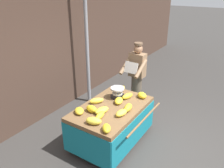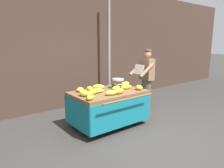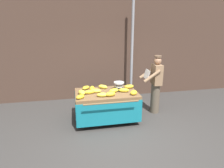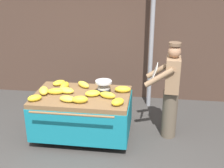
{
  "view_description": "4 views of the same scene",
  "coord_description": "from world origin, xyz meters",
  "px_view_note": "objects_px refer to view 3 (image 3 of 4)",
  "views": [
    {
      "loc": [
        -3.33,
        -1.05,
        2.98
      ],
      "look_at": [
        0.08,
        1.14,
        1.16
      ],
      "focal_mm": 36.29,
      "sensor_mm": 36.0,
      "label": 1
    },
    {
      "loc": [
        -2.91,
        -2.66,
        1.92
      ],
      "look_at": [
        -0.1,
        0.95,
        0.98
      ],
      "focal_mm": 33.45,
      "sensor_mm": 36.0,
      "label": 2
    },
    {
      "loc": [
        -0.95,
        -3.65,
        2.46
      ],
      "look_at": [
        0.01,
        1.14,
        0.99
      ],
      "focal_mm": 30.16,
      "sensor_mm": 36.0,
      "label": 3
    },
    {
      "loc": [
        0.96,
        -3.48,
        2.83
      ],
      "look_at": [
        0.37,
        0.87,
        1.09
      ],
      "focal_mm": 47.27,
      "sensor_mm": 36.0,
      "label": 4
    }
  ],
  "objects_px": {
    "street_pole": "(132,52)",
    "banana_bunch_9": "(134,93)",
    "banana_bunch_0": "(82,92)",
    "banana_bunch_5": "(114,90)",
    "banana_bunch_2": "(124,90)",
    "banana_bunch_8": "(102,95)",
    "banana_bunch_1": "(90,92)",
    "banana_bunch_12": "(129,87)",
    "banana_bunch_7": "(103,87)",
    "banana_cart": "(106,100)",
    "vendor_person": "(156,84)",
    "banana_bunch_10": "(86,88)",
    "banana_bunch_3": "(111,94)",
    "weighing_scale": "(119,86)",
    "banana_bunch_6": "(80,97)",
    "banana_bunch_11": "(92,88)",
    "banana_bunch_4": "(96,91)"
  },
  "relations": [
    {
      "from": "banana_bunch_1",
      "to": "banana_bunch_3",
      "type": "height_order",
      "value": "banana_bunch_3"
    },
    {
      "from": "banana_bunch_2",
      "to": "banana_bunch_8",
      "type": "xyz_separation_m",
      "value": [
        -0.62,
        -0.23,
        -0.0
      ]
    },
    {
      "from": "banana_bunch_9",
      "to": "banana_bunch_5",
      "type": "bearing_deg",
      "value": 147.76
    },
    {
      "from": "banana_bunch_1",
      "to": "banana_bunch_12",
      "type": "bearing_deg",
      "value": 12.06
    },
    {
      "from": "banana_bunch_3",
      "to": "banana_bunch_11",
      "type": "bearing_deg",
      "value": 127.19
    },
    {
      "from": "banana_bunch_3",
      "to": "banana_bunch_10",
      "type": "distance_m",
      "value": 0.9
    },
    {
      "from": "banana_bunch_3",
      "to": "vendor_person",
      "type": "distance_m",
      "value": 1.55
    },
    {
      "from": "banana_bunch_0",
      "to": "banana_bunch_12",
      "type": "relative_size",
      "value": 0.96
    },
    {
      "from": "banana_bunch_2",
      "to": "banana_bunch_5",
      "type": "xyz_separation_m",
      "value": [
        -0.26,
        0.05,
        -0.01
      ]
    },
    {
      "from": "banana_bunch_0",
      "to": "banana_bunch_2",
      "type": "xyz_separation_m",
      "value": [
        1.1,
        -0.03,
        -0.01
      ]
    },
    {
      "from": "banana_bunch_1",
      "to": "banana_bunch_12",
      "type": "distance_m",
      "value": 1.15
    },
    {
      "from": "banana_bunch_0",
      "to": "banana_bunch_5",
      "type": "distance_m",
      "value": 0.85
    },
    {
      "from": "banana_bunch_3",
      "to": "banana_bunch_12",
      "type": "height_order",
      "value": "banana_bunch_3"
    },
    {
      "from": "banana_bunch_2",
      "to": "banana_bunch_6",
      "type": "relative_size",
      "value": 1.18
    },
    {
      "from": "banana_bunch_1",
      "to": "banana_bunch_9",
      "type": "xyz_separation_m",
      "value": [
        1.1,
        -0.28,
        0.0
      ]
    },
    {
      "from": "weighing_scale",
      "to": "banana_bunch_7",
      "type": "xyz_separation_m",
      "value": [
        -0.41,
        0.23,
        -0.06
      ]
    },
    {
      "from": "banana_bunch_2",
      "to": "banana_bunch_9",
      "type": "xyz_separation_m",
      "value": [
        0.2,
        -0.23,
        -0.0
      ]
    },
    {
      "from": "street_pole",
      "to": "banana_bunch_3",
      "type": "relative_size",
      "value": 13.01
    },
    {
      "from": "banana_cart",
      "to": "banana_bunch_7",
      "type": "bearing_deg",
      "value": 97.41
    },
    {
      "from": "banana_bunch_9",
      "to": "banana_bunch_10",
      "type": "height_order",
      "value": "banana_bunch_9"
    },
    {
      "from": "banana_bunch_5",
      "to": "banana_bunch_9",
      "type": "relative_size",
      "value": 1.15
    },
    {
      "from": "banana_bunch_1",
      "to": "banana_bunch_12",
      "type": "xyz_separation_m",
      "value": [
        1.12,
        0.24,
        0.0
      ]
    },
    {
      "from": "banana_cart",
      "to": "banana_bunch_12",
      "type": "distance_m",
      "value": 0.76
    },
    {
      "from": "street_pole",
      "to": "banana_cart",
      "type": "height_order",
      "value": "street_pole"
    },
    {
      "from": "banana_cart",
      "to": "street_pole",
      "type": "bearing_deg",
      "value": 52.2
    },
    {
      "from": "banana_bunch_11",
      "to": "banana_bunch_12",
      "type": "xyz_separation_m",
      "value": [
        1.04,
        -0.01,
        -0.01
      ]
    },
    {
      "from": "street_pole",
      "to": "banana_bunch_9",
      "type": "distance_m",
      "value": 2.01
    },
    {
      "from": "banana_bunch_2",
      "to": "banana_bunch_3",
      "type": "relative_size",
      "value": 1.05
    },
    {
      "from": "banana_bunch_1",
      "to": "banana_bunch_6",
      "type": "relative_size",
      "value": 1.23
    },
    {
      "from": "banana_bunch_1",
      "to": "banana_bunch_7",
      "type": "bearing_deg",
      "value": 42.57
    },
    {
      "from": "banana_bunch_5",
      "to": "vendor_person",
      "type": "xyz_separation_m",
      "value": [
        1.29,
        0.27,
        0.01
      ]
    },
    {
      "from": "street_pole",
      "to": "banana_bunch_3",
      "type": "distance_m",
      "value": 2.24
    },
    {
      "from": "banana_bunch_4",
      "to": "banana_bunch_6",
      "type": "distance_m",
      "value": 0.56
    },
    {
      "from": "banana_bunch_1",
      "to": "banana_bunch_6",
      "type": "bearing_deg",
      "value": -129.38
    },
    {
      "from": "weighing_scale",
      "to": "banana_bunch_0",
      "type": "relative_size",
      "value": 1.04
    },
    {
      "from": "street_pole",
      "to": "banana_bunch_5",
      "type": "height_order",
      "value": "street_pole"
    },
    {
      "from": "banana_cart",
      "to": "banana_bunch_0",
      "type": "distance_m",
      "value": 0.71
    },
    {
      "from": "banana_bunch_7",
      "to": "street_pole",
      "type": "bearing_deg",
      "value": 44.1
    },
    {
      "from": "banana_bunch_8",
      "to": "banana_bunch_10",
      "type": "xyz_separation_m",
      "value": [
        -0.35,
        0.68,
        -0.01
      ]
    },
    {
      "from": "weighing_scale",
      "to": "banana_bunch_10",
      "type": "distance_m",
      "value": 0.92
    },
    {
      "from": "banana_bunch_12",
      "to": "vendor_person",
      "type": "height_order",
      "value": "vendor_person"
    },
    {
      "from": "banana_bunch_7",
      "to": "banana_bunch_1",
      "type": "bearing_deg",
      "value": -137.43
    },
    {
      "from": "vendor_person",
      "to": "weighing_scale",
      "type": "bearing_deg",
      "value": -172.95
    },
    {
      "from": "banana_bunch_12",
      "to": "banana_bunch_6",
      "type": "bearing_deg",
      "value": -158.28
    },
    {
      "from": "weighing_scale",
      "to": "banana_bunch_9",
      "type": "bearing_deg",
      "value": -55.16
    },
    {
      "from": "banana_bunch_2",
      "to": "banana_bunch_7",
      "type": "xyz_separation_m",
      "value": [
        -0.5,
        0.41,
        -0.0
      ]
    },
    {
      "from": "banana_bunch_3",
      "to": "vendor_person",
      "type": "bearing_deg",
      "value": 21.3
    },
    {
      "from": "street_pole",
      "to": "banana_bunch_7",
      "type": "xyz_separation_m",
      "value": [
        -1.17,
        -1.14,
        -0.81
      ]
    },
    {
      "from": "banana_bunch_6",
      "to": "banana_bunch_8",
      "type": "relative_size",
      "value": 0.86
    },
    {
      "from": "banana_bunch_12",
      "to": "vendor_person",
      "type": "distance_m",
      "value": 0.81
    }
  ]
}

